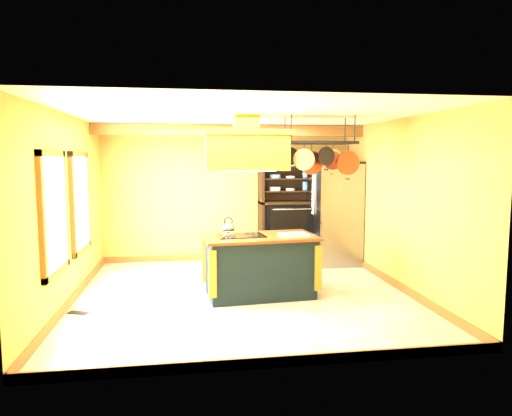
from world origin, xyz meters
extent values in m
plane|color=beige|center=(0.00, 0.00, 0.00)|extent=(5.00, 5.00, 0.00)
plane|color=white|center=(0.00, 0.00, 2.70)|extent=(5.00, 5.00, 0.00)
cube|color=gold|center=(0.00, 2.50, 1.35)|extent=(5.00, 0.02, 2.70)
cube|color=gold|center=(0.00, -2.50, 1.35)|extent=(5.00, 0.02, 2.70)
cube|color=gold|center=(-2.50, 0.00, 1.35)|extent=(0.02, 5.00, 2.70)
cube|color=gold|center=(2.50, 0.00, 1.35)|extent=(0.02, 5.00, 2.70)
cube|color=olive|center=(0.00, 1.70, 2.59)|extent=(5.00, 0.15, 0.20)
cube|color=olive|center=(-2.47, -0.80, 1.40)|extent=(0.06, 1.06, 1.56)
cube|color=white|center=(-2.44, -0.80, 1.40)|extent=(0.02, 0.85, 1.34)
cube|color=olive|center=(-2.47, 0.60, 1.40)|extent=(0.06, 1.06, 1.56)
cube|color=white|center=(-2.44, 0.60, 1.40)|extent=(0.02, 0.85, 1.34)
cube|color=black|center=(0.24, -0.08, 0.44)|extent=(1.61, 0.97, 0.88)
cube|color=brown|center=(0.24, -0.08, 0.90)|extent=(1.75, 1.07, 0.04)
cube|color=black|center=(-0.04, -0.05, 0.93)|extent=(0.74, 0.54, 0.01)
ellipsoid|color=silver|center=(-0.22, 0.05, 1.03)|extent=(0.20, 0.20, 0.16)
cube|color=white|center=(0.76, -0.11, 0.93)|extent=(0.45, 0.36, 0.02)
cube|color=#B0822C|center=(0.04, -0.08, 2.15)|extent=(1.19, 0.64, 0.50)
cube|color=olive|center=(0.04, -0.08, 2.44)|extent=(1.26, 0.71, 0.08)
cube|color=#B0822C|center=(0.04, -0.08, 2.55)|extent=(0.35, 0.35, 0.30)
cube|color=black|center=(1.14, -0.08, 2.31)|extent=(1.06, 0.53, 0.04)
cylinder|color=black|center=(0.67, -0.29, 2.50)|extent=(0.02, 0.02, 0.39)
cylinder|color=black|center=(1.62, 0.14, 2.50)|extent=(0.02, 0.02, 0.39)
cylinder|color=black|center=(0.72, 0.03, 2.11)|extent=(0.28, 0.04, 0.28)
cylinder|color=silver|center=(0.89, -0.18, 2.06)|extent=(0.32, 0.04, 0.32)
cylinder|color=#B5442D|center=(1.06, 0.03, 2.01)|extent=(0.36, 0.04, 0.36)
cylinder|color=black|center=(1.23, -0.18, 2.11)|extent=(0.28, 0.04, 0.28)
cylinder|color=silver|center=(1.40, 0.03, 2.06)|extent=(0.32, 0.04, 0.32)
cylinder|color=#B5442D|center=(1.57, -0.18, 2.01)|extent=(0.36, 0.04, 0.36)
cube|color=gray|center=(2.07, 1.90, 0.99)|extent=(0.82, 1.01, 1.97)
cube|color=gray|center=(1.64, 1.65, 1.42)|extent=(0.03, 0.48, 1.07)
cube|color=gray|center=(1.64, 2.15, 1.42)|extent=(0.03, 0.48, 1.07)
cube|color=gray|center=(1.64, 1.90, 0.45)|extent=(0.03, 0.97, 0.83)
cube|color=black|center=(2.07, 1.90, 0.03)|extent=(0.78, 0.96, 0.06)
cube|color=black|center=(1.20, 2.45, 1.06)|extent=(1.19, 0.06, 2.11)
cube|color=black|center=(0.63, 2.23, 1.06)|extent=(0.06, 0.50, 2.11)
cube|color=black|center=(1.77, 2.23, 1.06)|extent=(0.06, 0.50, 2.11)
cube|color=black|center=(1.20, 2.23, 1.19)|extent=(1.19, 0.50, 0.05)
cube|color=black|center=(1.20, 2.26, 0.63)|extent=(1.07, 0.40, 1.13)
cube|color=black|center=(1.20, 1.96, 0.87)|extent=(0.93, 0.04, 0.50)
cube|color=black|center=(1.20, 1.96, 0.37)|extent=(0.93, 0.04, 0.46)
cube|color=black|center=(1.20, 2.23, 1.42)|extent=(1.07, 0.44, 0.02)
cube|color=black|center=(1.20, 2.23, 1.67)|extent=(1.07, 0.44, 0.02)
cube|color=black|center=(1.20, 2.23, 1.91)|extent=(1.07, 0.44, 0.02)
cylinder|color=white|center=(0.91, 2.18, 1.47)|extent=(0.22, 0.22, 0.07)
cylinder|color=#4787C7|center=(1.52, 2.18, 1.77)|extent=(0.10, 0.10, 0.17)
cube|color=black|center=(-2.30, -0.51, 0.01)|extent=(0.30, 0.21, 0.01)
camera|label=1|loc=(-0.80, -6.75, 2.08)|focal=32.00mm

